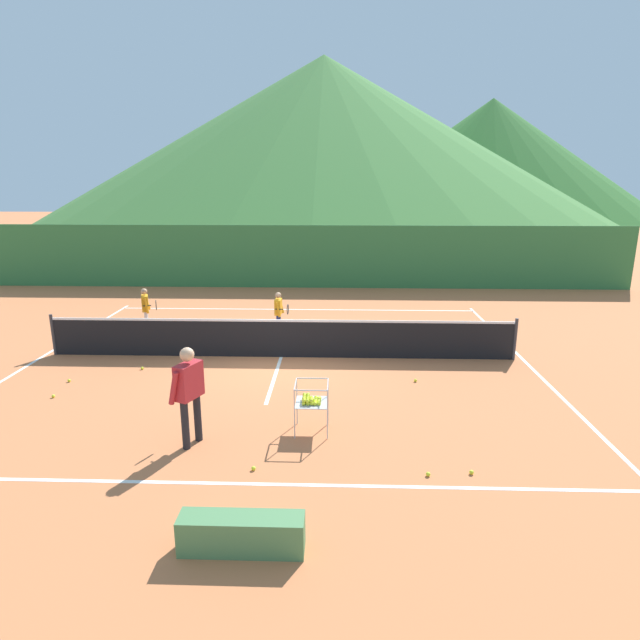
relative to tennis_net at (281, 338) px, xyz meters
name	(u,v)px	position (x,y,z in m)	size (l,w,h in m)	color
ground_plane	(281,357)	(0.00, 0.00, -0.50)	(120.00, 120.00, 0.00)	#C67042
line_baseline_near	(240,484)	(0.00, -5.70, -0.50)	(12.00, 0.08, 0.01)	white
line_baseline_far	(296,309)	(0.00, 4.99, -0.50)	(12.00, 0.08, 0.01)	white
line_sideline_west	(46,354)	(-6.00, 0.00, -0.50)	(0.08, 10.70, 0.01)	white
line_sideline_east	(523,360)	(6.00, 0.00, -0.50)	(0.08, 10.70, 0.01)	white
line_service_center	(281,357)	(0.00, 0.00, -0.50)	(0.08, 5.82, 0.01)	white
tennis_net	(281,338)	(0.00, 0.00, 0.00)	(11.59, 0.08, 1.05)	#333338
instructor	(189,387)	(-1.02, -4.52, 0.52)	(0.51, 0.85, 1.71)	black
student_0	(146,306)	(-4.12, 2.08, 0.28)	(0.56, 0.54, 1.30)	silver
student_1	(279,310)	(-0.25, 1.90, 0.25)	(0.40, 0.62, 1.25)	navy
ball_cart	(311,400)	(0.95, -4.00, 0.09)	(0.58, 0.58, 0.90)	#B7B7BC
tennis_ball_0	(471,472)	(3.45, -5.33, -0.47)	(0.07, 0.07, 0.07)	yellow
tennis_ball_1	(142,368)	(-3.16, -1.01, -0.47)	(0.07, 0.07, 0.07)	yellow
tennis_ball_2	(69,381)	(-4.48, -1.84, -0.47)	(0.07, 0.07, 0.07)	yellow
tennis_ball_3	(428,474)	(2.78, -5.40, -0.47)	(0.07, 0.07, 0.07)	yellow
tennis_ball_4	(53,396)	(-4.38, -2.70, -0.47)	(0.07, 0.07, 0.07)	yellow
tennis_ball_5	(253,468)	(0.14, -5.33, -0.47)	(0.07, 0.07, 0.07)	yellow
tennis_ball_6	(415,380)	(3.13, -1.58, -0.47)	(0.07, 0.07, 0.07)	yellow
windscreen_fence	(303,257)	(0.00, 8.80, 0.77)	(26.41, 0.08, 2.54)	#33753D
courtside_bench	(242,534)	(0.28, -7.12, -0.27)	(1.50, 0.36, 0.46)	#4C7F4C
hill_0	(324,141)	(-0.17, 45.57, 7.73)	(57.89, 57.89, 16.46)	#427A38
hill_1	(340,168)	(1.53, 52.57, 5.15)	(41.58, 41.58, 11.31)	#38702D
hill_2	(489,158)	(19.76, 55.40, 6.33)	(39.02, 39.02, 13.66)	#2D6628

